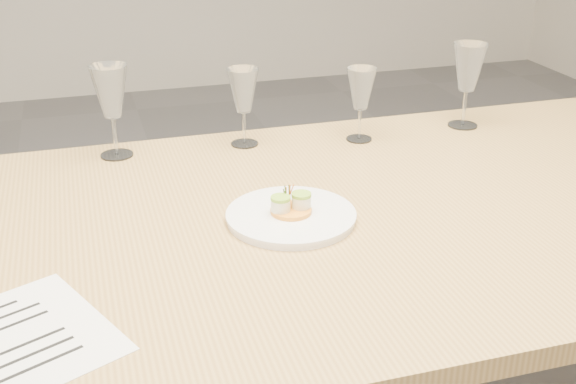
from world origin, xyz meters
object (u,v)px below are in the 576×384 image
object	(u,v)px
wine_glass_0	(110,93)
dining_table	(271,249)
wine_glass_3	(468,69)
recipe_sheet	(27,336)
dinner_plate	(291,215)
wine_glass_2	(361,90)
wine_glass_1	(243,92)

from	to	relation	value
wine_glass_0	dining_table	bearing A→B (deg)	-58.37
dining_table	wine_glass_3	bearing A→B (deg)	31.16
recipe_sheet	dinner_plate	bearing A→B (deg)	3.04
dinner_plate	wine_glass_3	world-z (taller)	wine_glass_3
recipe_sheet	wine_glass_2	xyz separation A→B (m)	(0.76, 0.62, 0.12)
wine_glass_3	wine_glass_2	bearing A→B (deg)	-176.45
wine_glass_1	wine_glass_2	world-z (taller)	wine_glass_1
wine_glass_2	wine_glass_0	bearing A→B (deg)	173.92
wine_glass_0	recipe_sheet	bearing A→B (deg)	-104.84
wine_glass_3	wine_glass_1	bearing A→B (deg)	177.01
dinner_plate	recipe_sheet	bearing A→B (deg)	-152.52
dining_table	wine_glass_0	distance (m)	0.53
wine_glass_2	wine_glass_3	world-z (taller)	wine_glass_3
dinner_plate	wine_glass_3	size ratio (longest dim) A/B	1.16
wine_glass_2	dinner_plate	bearing A→B (deg)	-127.62
dinner_plate	wine_glass_1	bearing A→B (deg)	88.65
dining_table	dinner_plate	bearing A→B (deg)	-26.58
wine_glass_3	dining_table	bearing A→B (deg)	-148.84
wine_glass_1	wine_glass_3	bearing A→B (deg)	-2.99
dining_table	wine_glass_0	xyz separation A→B (m)	(-0.26, 0.42, 0.22)
dinner_plate	wine_glass_0	bearing A→B (deg)	123.90
dinner_plate	recipe_sheet	distance (m)	0.53
dinner_plate	wine_glass_2	xyz separation A→B (m)	(0.29, 0.37, 0.11)
dining_table	wine_glass_3	world-z (taller)	wine_glass_3
wine_glass_2	wine_glass_3	size ratio (longest dim) A/B	0.84
dining_table	wine_glass_0	world-z (taller)	wine_glass_0
dinner_plate	wine_glass_3	distance (m)	0.71
wine_glass_3	wine_glass_0	bearing A→B (deg)	177.16
recipe_sheet	wine_glass_1	xyz separation A→B (m)	(0.48, 0.67, 0.13)
dinner_plate	dining_table	bearing A→B (deg)	153.42
wine_glass_1	dinner_plate	bearing A→B (deg)	-91.35
recipe_sheet	wine_glass_0	world-z (taller)	wine_glass_0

